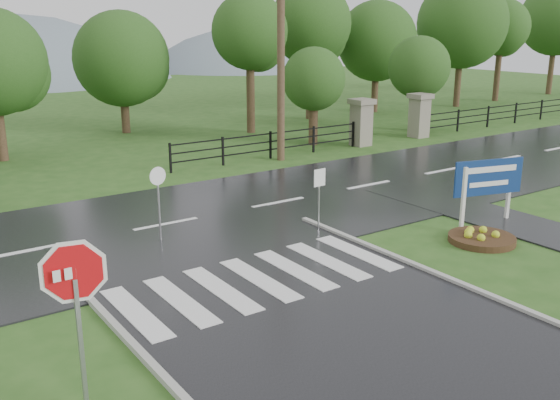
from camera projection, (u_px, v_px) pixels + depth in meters
ground at (423, 380)px, 10.35m from camera, size 120.00×120.00×0.00m
main_road at (166, 225)px, 18.24m from camera, size 90.00×8.00×0.04m
walkway at (522, 226)px, 18.19m from camera, size 2.20×11.00×0.04m
crosswalk at (259, 279)px, 14.28m from camera, size 6.50×2.80×0.02m
pillar_west at (361, 121)px, 29.81m from camera, size 1.00×1.00×2.24m
pillar_east at (419, 114)px, 32.01m from camera, size 1.00×1.00×2.24m
fence_west at (270, 142)px, 27.04m from camera, size 9.58×0.08×1.20m
fence_east at (542, 107)px, 38.04m from camera, size 20.58×0.08×1.20m
treeline at (60, 147)px, 29.84m from camera, size 83.20×5.20×10.00m
stop_sign at (75, 289)px, 8.96m from camera, size 1.28×0.30×2.94m
estate_billboard at (488, 181)px, 17.86m from camera, size 2.19×0.66×1.98m
flower_bed at (482, 237)px, 16.82m from camera, size 1.78×1.78×0.36m
reg_sign_small at (319, 186)px, 17.40m from camera, size 0.40×0.06×1.81m
reg_sign_round at (158, 195)px, 16.44m from camera, size 0.49×0.10×2.10m
utility_pole_east at (281, 44)px, 25.62m from camera, size 1.68×0.55×9.61m
entrance_tree_left at (314, 80)px, 29.50m from camera, size 3.00×3.00×4.66m
entrance_tree_right at (419, 68)px, 33.35m from camera, size 3.30×3.30×5.08m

